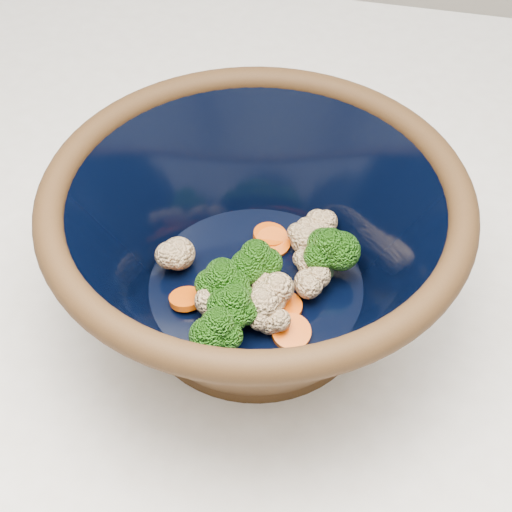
{
  "coord_description": "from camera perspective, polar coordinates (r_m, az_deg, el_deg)",
  "views": [
    {
      "loc": [
        0.06,
        -0.4,
        1.42
      ],
      "look_at": [
        -0.03,
        0.0,
        0.97
      ],
      "focal_mm": 50.0,
      "sensor_mm": 36.0,
      "label": 1
    }
  ],
  "objects": [
    {
      "name": "mixing_bowl",
      "position": [
        0.6,
        0.0,
        0.94
      ],
      "size": [
        0.44,
        0.44,
        0.15
      ],
      "rotation": [
        0.0,
        0.0,
        -0.42
      ],
      "color": "black",
      "rests_on": "counter"
    },
    {
      "name": "vegetable_pile",
      "position": [
        0.61,
        0.35,
        -1.84
      ],
      "size": [
        0.17,
        0.18,
        0.06
      ],
      "color": "#608442",
      "rests_on": "mixing_bowl"
    }
  ]
}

